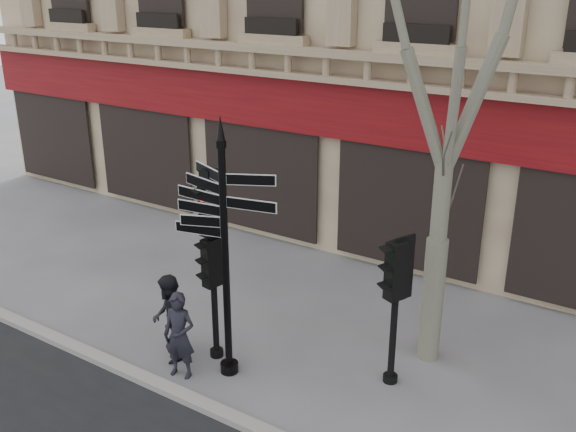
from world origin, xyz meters
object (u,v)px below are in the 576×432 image
object	(u,v)px
traffic_signal_secondary	(396,286)
pedestrian_a	(179,335)
pedestrian_b	(170,318)
traffic_signal_main	(212,243)
fingerpost	(223,208)

from	to	relation	value
traffic_signal_secondary	pedestrian_a	bearing A→B (deg)	-126.68
traffic_signal_secondary	pedestrian_b	xyz separation A→B (m)	(-3.57, -1.49, -0.99)
traffic_signal_main	traffic_signal_secondary	size ratio (longest dim) A/B	1.36
pedestrian_b	traffic_signal_main	bearing A→B (deg)	88.44
pedestrian_a	traffic_signal_secondary	bearing A→B (deg)	16.59
traffic_signal_main	traffic_signal_secondary	xyz separation A→B (m)	(2.95, 1.00, -0.42)
fingerpost	pedestrian_b	bearing A→B (deg)	-170.64
traffic_signal_secondary	pedestrian_b	distance (m)	3.99
fingerpost	traffic_signal_main	distance (m)	0.99
fingerpost	traffic_signal_main	size ratio (longest dim) A/B	1.28
fingerpost	pedestrian_b	size ratio (longest dim) A/B	2.80
traffic_signal_secondary	pedestrian_b	world-z (taller)	traffic_signal_secondary
traffic_signal_secondary	pedestrian_a	xyz separation A→B (m)	(-3.07, -1.78, -1.02)
pedestrian_b	pedestrian_a	bearing A→B (deg)	19.21
pedestrian_a	traffic_signal_main	bearing A→B (deg)	67.21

